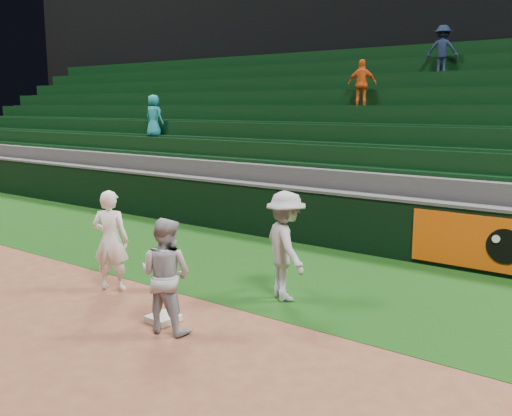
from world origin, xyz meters
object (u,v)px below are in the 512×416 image
at_px(first_base, 163,318).
at_px(first_baseman, 111,240).
at_px(base_coach, 286,246).
at_px(baserunner, 166,275).

xyz_separation_m(first_base, first_baseman, (-1.75, 0.52, 0.81)).
bearing_deg(base_coach, baserunner, 108.89).
distance_m(first_base, first_baseman, 2.00).
height_order(first_baseman, baserunner, first_baseman).
distance_m(first_baseman, baserunner, 2.17).
relative_size(first_baseman, baserunner, 1.07).
xyz_separation_m(first_baseman, base_coach, (2.63, 1.33, 0.03)).
bearing_deg(baserunner, first_base, -46.68).
bearing_deg(baserunner, base_coach, -117.41).
height_order(first_base, first_baseman, first_baseman).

